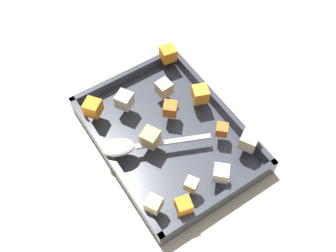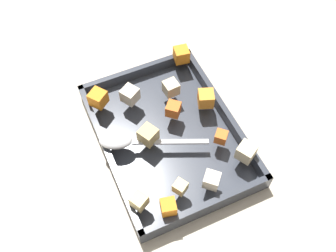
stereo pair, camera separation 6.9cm
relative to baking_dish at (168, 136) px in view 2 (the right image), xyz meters
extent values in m
plane|color=#BCB29E|center=(-0.02, 0.00, -0.01)|extent=(4.00, 4.00, 0.00)
cube|color=#333842|center=(0.00, 0.00, 0.00)|extent=(0.37, 0.28, 0.01)
cube|color=#333842|center=(0.00, -0.13, 0.02)|extent=(0.37, 0.01, 0.03)
cube|color=#333842|center=(0.00, 0.13, 0.02)|extent=(0.37, 0.01, 0.03)
cube|color=#333842|center=(-0.18, 0.00, 0.02)|extent=(0.01, 0.28, 0.03)
cube|color=#333842|center=(0.18, 0.00, 0.02)|extent=(0.01, 0.28, 0.03)
cube|color=orange|center=(0.03, -0.03, 0.05)|extent=(0.04, 0.04, 0.03)
cube|color=orange|center=(-0.07, -0.09, 0.04)|extent=(0.03, 0.03, 0.02)
cube|color=orange|center=(0.12, 0.11, 0.05)|extent=(0.05, 0.05, 0.03)
cube|color=orange|center=(0.16, -0.11, 0.05)|extent=(0.04, 0.04, 0.03)
cube|color=orange|center=(0.03, -0.10, 0.05)|extent=(0.04, 0.04, 0.03)
cube|color=orange|center=(-0.16, 0.07, 0.04)|extent=(0.03, 0.03, 0.03)
cube|color=#E0CC89|center=(-0.13, 0.03, 0.04)|extent=(0.03, 0.03, 0.02)
cube|color=beige|center=(-0.12, -0.11, 0.05)|extent=(0.04, 0.04, 0.03)
cube|color=tan|center=(-0.01, 0.05, 0.05)|extent=(0.04, 0.04, 0.03)
cube|color=beige|center=(0.08, -0.04, 0.05)|extent=(0.03, 0.03, 0.03)
cube|color=#E0CC89|center=(-0.13, 0.11, 0.04)|extent=(0.04, 0.04, 0.03)
cube|color=silver|center=(0.10, 0.04, 0.05)|extent=(0.04, 0.04, 0.03)
cube|color=silver|center=(-0.15, -0.02, 0.05)|extent=(0.04, 0.04, 0.03)
ellipsoid|color=silver|center=(0.01, 0.11, 0.04)|extent=(0.06, 0.08, 0.02)
cube|color=silver|center=(-0.03, 0.01, 0.03)|extent=(0.07, 0.15, 0.01)
camera|label=1|loc=(-0.36, 0.24, 0.71)|focal=41.86mm
camera|label=2|loc=(-0.40, 0.18, 0.71)|focal=41.86mm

